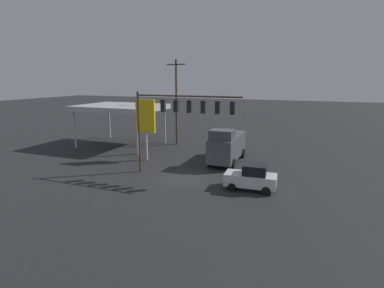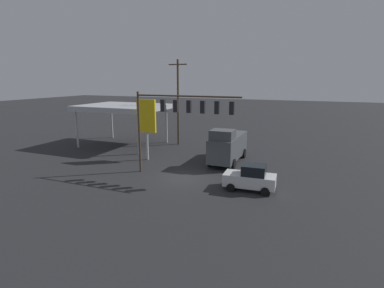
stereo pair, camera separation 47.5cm
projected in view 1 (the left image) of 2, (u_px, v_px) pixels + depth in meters
name	position (u px, v px, depth m)	size (l,w,h in m)	color
ground_plane	(183.00, 178.00, 25.17)	(200.00, 200.00, 0.00)	#262628
traffic_signal_assembly	(181.00, 112.00, 24.31)	(9.14, 0.43, 7.12)	#473828
utility_pole	(176.00, 101.00, 36.94)	(2.40, 0.26, 10.46)	#473828
gas_station_canopy	(121.00, 108.00, 36.65)	(9.82, 7.96, 5.04)	#B2B7BC
price_sign	(146.00, 118.00, 29.90)	(2.07, 0.27, 6.19)	#B7B7BC
delivery_truck	(227.00, 146.00, 29.63)	(2.59, 6.81, 3.58)	#474C51
hatchback_crossing	(252.00, 177.00, 22.40)	(3.88, 2.12, 1.97)	silver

